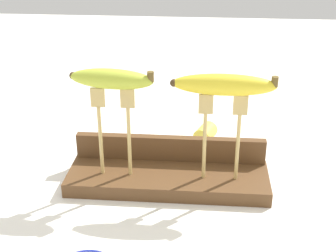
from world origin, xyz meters
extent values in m
plane|color=white|center=(0.00, 0.00, 0.00)|extent=(3.00, 3.00, 0.00)
cube|color=brown|center=(0.00, 0.00, 0.01)|extent=(0.39, 0.13, 0.03)
cube|color=brown|center=(0.00, 0.05, 0.05)|extent=(0.38, 0.02, 0.05)
cylinder|color=tan|center=(-0.13, -0.01, 0.10)|extent=(0.01, 0.01, 0.14)
cube|color=tan|center=(-0.13, -0.01, 0.19)|extent=(0.03, 0.01, 0.04)
cylinder|color=tan|center=(-0.07, -0.01, 0.10)|extent=(0.01, 0.01, 0.14)
cube|color=tan|center=(-0.07, -0.01, 0.19)|extent=(0.03, 0.01, 0.04)
cylinder|color=tan|center=(0.07, -0.01, 0.09)|extent=(0.01, 0.01, 0.13)
cube|color=tan|center=(0.07, -0.01, 0.18)|extent=(0.03, 0.01, 0.04)
cylinder|color=tan|center=(0.13, -0.01, 0.09)|extent=(0.01, 0.01, 0.13)
cube|color=tan|center=(0.13, -0.01, 0.18)|extent=(0.03, 0.01, 0.04)
ellipsoid|color=#B2C138|center=(-0.10, -0.01, 0.22)|extent=(0.16, 0.06, 0.04)
cylinder|color=brown|center=(-0.03, -0.02, 0.23)|extent=(0.01, 0.01, 0.02)
sphere|color=#3F2D19|center=(-0.17, 0.00, 0.22)|extent=(0.01, 0.01, 0.01)
ellipsoid|color=yellow|center=(0.10, -0.01, 0.22)|extent=(0.18, 0.04, 0.04)
cylinder|color=brown|center=(0.18, -0.01, 0.23)|extent=(0.01, 0.01, 0.02)
sphere|color=#3F2D19|center=(0.01, -0.01, 0.22)|extent=(0.01, 0.01, 0.01)
cylinder|color=#DBD147|center=(0.07, 0.20, 0.02)|extent=(0.06, 0.07, 0.04)
cylinder|color=beige|center=(0.08, 0.22, 0.02)|extent=(0.03, 0.02, 0.03)
camera|label=1|loc=(0.07, -0.80, 0.51)|focal=51.57mm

